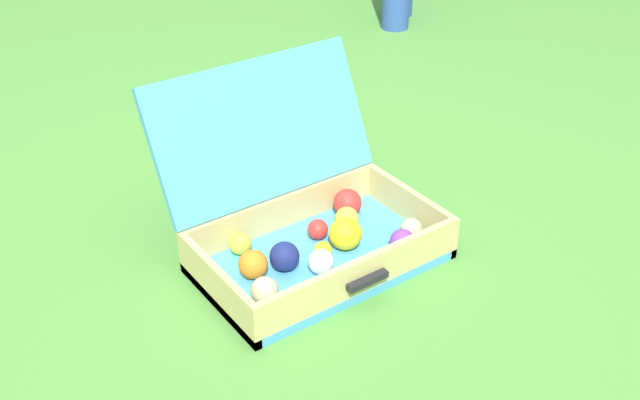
% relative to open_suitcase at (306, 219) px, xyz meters
% --- Properties ---
extents(ground_plane, '(16.00, 16.00, 0.00)m').
position_rel_open_suitcase_xyz_m(ground_plane, '(-0.06, -0.07, -0.10)').
color(ground_plane, '#4C8C38').
extents(open_suitcase, '(0.59, 0.54, 0.44)m').
position_rel_open_suitcase_xyz_m(open_suitcase, '(0.00, 0.00, 0.00)').
color(open_suitcase, '#4799C6').
rests_on(open_suitcase, ground).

